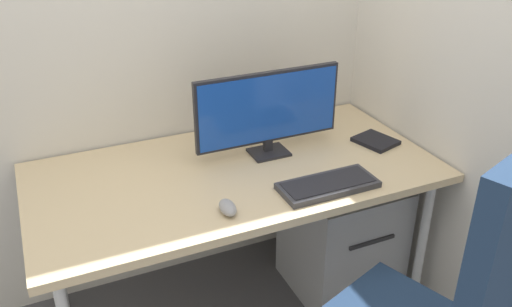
% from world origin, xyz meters
% --- Properties ---
extents(desk, '(1.65, 0.84, 0.75)m').
position_xyz_m(desk, '(0.00, 0.00, 0.70)').
color(desk, '#D1B78C').
rests_on(desk, ground_plane).
extents(filing_cabinet, '(0.46, 0.47, 0.58)m').
position_xyz_m(filing_cabinet, '(0.52, -0.04, 0.29)').
color(filing_cabinet, '#9EA0A5').
rests_on(filing_cabinet, ground_plane).
extents(monitor, '(0.64, 0.13, 0.37)m').
position_xyz_m(monitor, '(0.19, 0.08, 0.95)').
color(monitor, black).
rests_on(monitor, desk).
extents(keyboard, '(0.38, 0.17, 0.03)m').
position_xyz_m(keyboard, '(0.27, -0.28, 0.76)').
color(keyboard, '#333338').
rests_on(keyboard, desk).
extents(mouse, '(0.06, 0.11, 0.04)m').
position_xyz_m(mouse, '(-0.15, -0.29, 0.77)').
color(mouse, gray).
rests_on(mouse, desk).
extents(pen_holder, '(0.09, 0.09, 0.17)m').
position_xyz_m(pen_holder, '(0.53, 0.31, 0.80)').
color(pen_holder, slate).
rests_on(pen_holder, desk).
extents(notebook, '(0.19, 0.21, 0.02)m').
position_xyz_m(notebook, '(0.67, -0.03, 0.76)').
color(notebook, black).
rests_on(notebook, desk).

